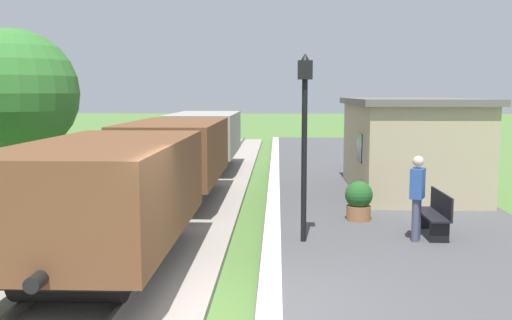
% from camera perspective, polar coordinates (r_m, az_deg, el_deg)
% --- Properties ---
extents(platform_slab, '(6.00, 60.00, 0.25)m').
position_cam_1_polar(platform_slab, '(8.67, 20.83, -14.46)').
color(platform_slab, '#4C4C4F').
rests_on(platform_slab, ground).
extents(platform_edge_stripe, '(0.36, 60.00, 0.01)m').
position_cam_1_polar(platform_edge_stripe, '(8.19, 1.35, -14.31)').
color(platform_edge_stripe, silver).
rests_on(platform_edge_stripe, platform_slab).
extents(track_ballast, '(3.80, 60.00, 0.12)m').
position_cam_1_polar(track_ballast, '(8.75, -17.95, -14.58)').
color(track_ballast, '#9E9389').
rests_on(track_ballast, ground).
extents(rail_near, '(0.07, 60.00, 0.14)m').
position_cam_1_polar(rail_near, '(8.50, -13.28, -14.16)').
color(rail_near, slate).
rests_on(rail_near, track_ballast).
extents(rail_far, '(0.07, 60.00, 0.14)m').
position_cam_1_polar(rail_far, '(8.97, -22.43, -13.35)').
color(rail_far, slate).
rests_on(rail_far, track_ballast).
extents(freight_train, '(2.50, 19.40, 2.12)m').
position_cam_1_polar(freight_train, '(16.44, -8.03, 0.40)').
color(freight_train, brown).
rests_on(freight_train, rail_near).
extents(station_hut, '(3.50, 5.80, 2.78)m').
position_cam_1_polar(station_hut, '(17.47, 15.04, 1.45)').
color(station_hut, tan).
rests_on(station_hut, platform_slab).
extents(bench_near_hut, '(0.42, 1.50, 0.91)m').
position_cam_1_polar(bench_near_hut, '(12.40, 17.49, -5.07)').
color(bench_near_hut, black).
rests_on(bench_near_hut, platform_slab).
extents(bench_down_platform, '(0.42, 1.50, 0.91)m').
position_cam_1_polar(bench_down_platform, '(22.80, 10.40, 0.41)').
color(bench_down_platform, black).
rests_on(bench_down_platform, platform_slab).
extents(person_waiting, '(0.37, 0.45, 1.71)m').
position_cam_1_polar(person_waiting, '(11.77, 15.82, -3.35)').
color(person_waiting, '#474C66').
rests_on(person_waiting, platform_slab).
extents(potted_planter, '(0.64, 0.64, 0.92)m').
position_cam_1_polar(potted_planter, '(13.44, 10.24, -3.96)').
color(potted_planter, '#9E6642').
rests_on(potted_planter, platform_slab).
extents(lamp_post_near, '(0.28, 0.28, 3.70)m').
position_cam_1_polar(lamp_post_near, '(11.15, 4.88, 4.70)').
color(lamp_post_near, black).
rests_on(lamp_post_near, platform_slab).
extents(tree_trackside_far, '(3.61, 3.61, 4.98)m').
position_cam_1_polar(tree_trackside_far, '(17.40, -23.12, 6.14)').
color(tree_trackside_far, '#4C3823').
rests_on(tree_trackside_far, ground).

